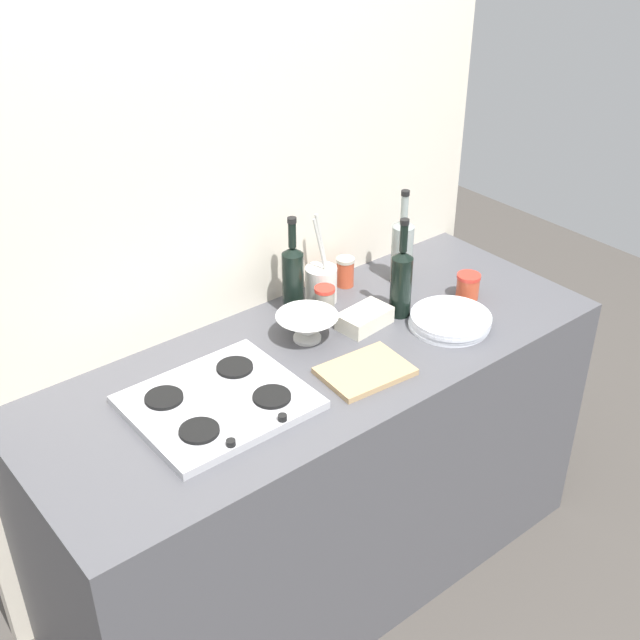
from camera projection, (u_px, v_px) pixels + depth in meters
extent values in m
plane|color=#47423D|center=(320.00, 567.00, 2.88)|extent=(6.00, 6.00, 0.00)
cube|color=#4C4C51|center=(320.00, 470.00, 2.64)|extent=(1.80, 0.70, 0.90)
cube|color=beige|center=(243.00, 241.00, 2.54)|extent=(1.90, 0.06, 2.26)
cube|color=#B2B2B7|center=(218.00, 402.00, 2.19)|extent=(0.45, 0.39, 0.02)
cylinder|color=black|center=(199.00, 431.00, 2.06)|extent=(0.10, 0.10, 0.01)
cylinder|color=black|center=(272.00, 397.00, 2.18)|extent=(0.10, 0.10, 0.01)
cylinder|color=black|center=(164.00, 398.00, 2.18)|extent=(0.10, 0.10, 0.01)
cylinder|color=black|center=(235.00, 367.00, 2.30)|extent=(0.10, 0.10, 0.01)
cylinder|color=black|center=(231.00, 443.00, 2.02)|extent=(0.02, 0.02, 0.02)
cylinder|color=black|center=(282.00, 418.00, 2.10)|extent=(0.02, 0.02, 0.02)
cylinder|color=white|center=(448.00, 325.00, 2.54)|extent=(0.25, 0.25, 0.01)
cylinder|color=white|center=(450.00, 322.00, 2.54)|extent=(0.25, 0.25, 0.01)
cylinder|color=white|center=(451.00, 320.00, 2.53)|extent=(0.25, 0.25, 0.01)
cylinder|color=white|center=(451.00, 317.00, 2.52)|extent=(0.25, 0.25, 0.01)
cylinder|color=black|center=(293.00, 283.00, 2.56)|extent=(0.07, 0.07, 0.21)
cone|color=black|center=(292.00, 250.00, 2.50)|extent=(0.07, 0.07, 0.02)
cylinder|color=black|center=(292.00, 235.00, 2.48)|extent=(0.02, 0.02, 0.08)
cylinder|color=black|center=(292.00, 220.00, 2.45)|extent=(0.03, 0.03, 0.02)
cylinder|color=gray|center=(402.00, 254.00, 2.74)|extent=(0.07, 0.07, 0.20)
cone|color=gray|center=(404.00, 223.00, 2.68)|extent=(0.07, 0.07, 0.03)
cylinder|color=gray|center=(405.00, 207.00, 2.65)|extent=(0.02, 0.02, 0.08)
cylinder|color=black|center=(405.00, 193.00, 2.63)|extent=(0.03, 0.03, 0.02)
cylinder|color=black|center=(401.00, 287.00, 2.55)|extent=(0.07, 0.07, 0.20)
cone|color=black|center=(403.00, 255.00, 2.50)|extent=(0.07, 0.07, 0.02)
cylinder|color=black|center=(404.00, 238.00, 2.47)|extent=(0.02, 0.02, 0.09)
cylinder|color=black|center=(405.00, 222.00, 2.44)|extent=(0.03, 0.03, 0.02)
cylinder|color=white|center=(307.00, 338.00, 2.48)|extent=(0.09, 0.09, 0.01)
cone|color=white|center=(307.00, 326.00, 2.46)|extent=(0.19, 0.19, 0.07)
cube|color=silver|center=(365.00, 318.00, 2.53)|extent=(0.18, 0.12, 0.05)
cylinder|color=silver|center=(321.00, 284.00, 2.65)|extent=(0.10, 0.10, 0.12)
cylinder|color=#B7B7B2|center=(322.00, 255.00, 2.58)|extent=(0.05, 0.04, 0.25)
cylinder|color=#B7B7B2|center=(322.00, 250.00, 2.62)|extent=(0.04, 0.04, 0.24)
cylinder|color=#9E998C|center=(325.00, 304.00, 2.57)|extent=(0.06, 0.06, 0.09)
cylinder|color=red|center=(325.00, 289.00, 2.54)|extent=(0.07, 0.07, 0.01)
cylinder|color=#C64C2D|center=(345.00, 273.00, 2.75)|extent=(0.06, 0.06, 0.09)
cylinder|color=beige|center=(345.00, 260.00, 2.72)|extent=(0.06, 0.06, 0.01)
cylinder|color=#C64C2D|center=(468.00, 288.00, 2.68)|extent=(0.07, 0.07, 0.07)
cylinder|color=red|center=(469.00, 276.00, 2.66)|extent=(0.08, 0.08, 0.01)
cube|color=tan|center=(365.00, 371.00, 2.32)|extent=(0.26, 0.20, 0.02)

